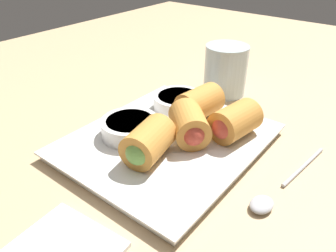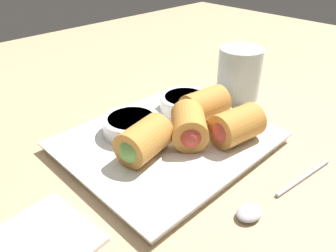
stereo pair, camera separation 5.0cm
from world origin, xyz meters
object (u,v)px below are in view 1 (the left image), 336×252
(dipping_bowl_near, at_px, (130,127))
(spoon, at_px, (273,194))
(serving_plate, at_px, (168,142))
(dipping_bowl_far, at_px, (179,102))
(drinking_glass, at_px, (226,70))

(dipping_bowl_near, xyz_separation_m, spoon, (0.02, -0.21, -0.02))
(dipping_bowl_near, bearing_deg, spoon, -84.37)
(dipping_bowl_near, bearing_deg, serving_plate, -59.27)
(dipping_bowl_far, height_order, spoon, dipping_bowl_far)
(dipping_bowl_far, relative_size, drinking_glass, 0.90)
(dipping_bowl_far, xyz_separation_m, drinking_glass, (0.13, -0.01, 0.02))
(serving_plate, distance_m, dipping_bowl_far, 0.09)
(dipping_bowl_far, bearing_deg, serving_plate, -153.01)
(spoon, bearing_deg, dipping_bowl_far, 66.90)
(spoon, bearing_deg, drinking_glass, 41.34)
(dipping_bowl_near, height_order, spoon, dipping_bowl_near)
(dipping_bowl_far, distance_m, spoon, 0.22)
(drinking_glass, bearing_deg, spoon, -138.66)
(dipping_bowl_far, bearing_deg, drinking_glass, -4.74)
(drinking_glass, bearing_deg, serving_plate, -172.05)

